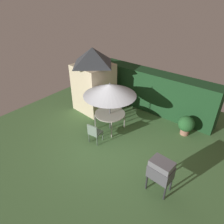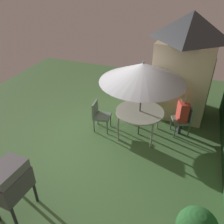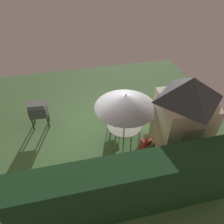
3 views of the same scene
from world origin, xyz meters
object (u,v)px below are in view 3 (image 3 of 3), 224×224
garden_shed (183,117)px  chair_near_shed (146,151)px  bbq_grill (38,110)px  person_in_red (146,144)px  patio_umbrella (126,101)px  chair_far_side (114,112)px  potted_plant_by_shed (51,182)px  patio_table (124,126)px

garden_shed → chair_near_shed: size_ratio=3.52×
garden_shed → bbq_grill: size_ratio=2.64×
bbq_grill → person_in_red: 4.60m
garden_shed → person_in_red: (1.32, 0.19, -0.83)m
patio_umbrella → chair_far_side: (0.13, -1.16, -1.40)m
chair_near_shed → potted_plant_by_shed: size_ratio=1.02×
bbq_grill → potted_plant_by_shed: bbq_grill is taller
chair_near_shed → potted_plant_by_shed: chair_near_shed is taller
garden_shed → patio_umbrella: (1.77, -0.92, 0.30)m
patio_table → chair_far_side: (0.13, -1.16, -0.22)m
bbq_grill → potted_plant_by_shed: size_ratio=1.36×
patio_umbrella → potted_plant_by_shed: size_ratio=2.53×
garden_shed → chair_near_shed: 1.71m
garden_shed → patio_table: (1.77, -0.92, -0.88)m
bbq_grill → chair_far_side: bbq_grill is taller
bbq_grill → person_in_red: bearing=143.9°
bbq_grill → potted_plant_by_shed: 3.35m
garden_shed → chair_near_shed: (1.29, 0.27, -1.09)m
patio_table → chair_near_shed: size_ratio=1.47×
patio_table → chair_near_shed: chair_near_shed is taller
garden_shed → patio_table: garden_shed is taller
chair_near_shed → potted_plant_by_shed: (3.29, 0.51, -0.02)m
chair_near_shed → bbq_grill: bearing=-36.6°
garden_shed → chair_far_side: bearing=-47.4°
person_in_red → potted_plant_by_shed: bearing=10.2°
patio_table → chair_far_side: bearing=-83.4°
garden_shed → person_in_red: bearing=8.2°
bbq_grill → patio_table: bearing=153.8°
garden_shed → patio_table: 2.18m
patio_table → patio_umbrella: patio_umbrella is taller
patio_table → potted_plant_by_shed: potted_plant_by_shed is taller
potted_plant_by_shed → patio_table: bearing=-148.8°
chair_near_shed → person_in_red: bearing=-67.6°
chair_near_shed → chair_far_side: bearing=-75.1°
chair_far_side → person_in_red: 2.36m
garden_shed → bbq_grill: garden_shed is taller
chair_far_side → person_in_red: person_in_red is taller
chair_near_shed → chair_far_side: size_ratio=1.00×
potted_plant_by_shed → person_in_red: 3.32m
bbq_grill → potted_plant_by_shed: (-0.46, 3.30, -0.35)m
garden_shed → bbq_grill: 5.68m
person_in_red → chair_near_shed: bearing=112.4°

